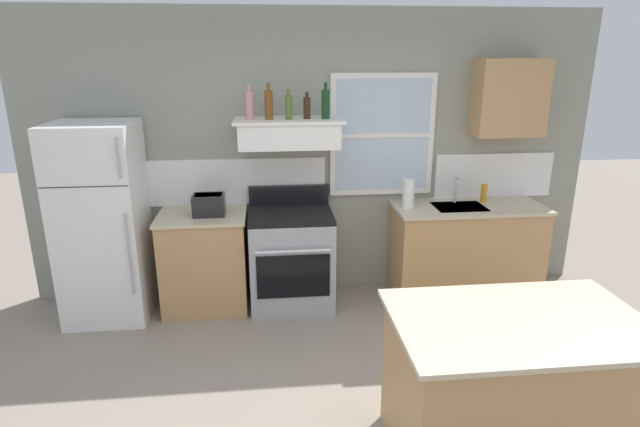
% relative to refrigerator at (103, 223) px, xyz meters
% --- Properties ---
extents(back_wall, '(5.40, 0.11, 2.70)m').
position_rel_refrigerator_xyz_m(back_wall, '(1.93, 0.39, 0.48)').
color(back_wall, gray).
rests_on(back_wall, ground_plane).
extents(refrigerator, '(0.70, 0.72, 1.75)m').
position_rel_refrigerator_xyz_m(refrigerator, '(0.00, 0.00, 0.00)').
color(refrigerator, white).
rests_on(refrigerator, ground_plane).
extents(counter_left_of_stove, '(0.79, 0.63, 0.91)m').
position_rel_refrigerator_xyz_m(counter_left_of_stove, '(0.85, 0.06, -0.42)').
color(counter_left_of_stove, tan).
rests_on(counter_left_of_stove, ground_plane).
extents(toaster, '(0.30, 0.20, 0.19)m').
position_rel_refrigerator_xyz_m(toaster, '(0.92, 0.02, 0.13)').
color(toaster, black).
rests_on(toaster, counter_left_of_stove).
extents(stove_range, '(0.76, 0.69, 1.09)m').
position_rel_refrigerator_xyz_m(stove_range, '(1.65, 0.02, -0.41)').
color(stove_range, '#9EA0A5').
rests_on(stove_range, ground_plane).
extents(range_hood_shelf, '(0.96, 0.52, 0.24)m').
position_rel_refrigerator_xyz_m(range_hood_shelf, '(1.65, 0.12, 0.75)').
color(range_hood_shelf, white).
extents(bottle_rose_pink, '(0.07, 0.07, 0.30)m').
position_rel_refrigerator_xyz_m(bottle_rose_pink, '(1.32, 0.08, 1.00)').
color(bottle_rose_pink, '#C67F84').
rests_on(bottle_rose_pink, range_hood_shelf).
extents(bottle_amber_wine, '(0.07, 0.07, 0.31)m').
position_rel_refrigerator_xyz_m(bottle_amber_wine, '(1.48, 0.09, 1.00)').
color(bottle_amber_wine, brown).
rests_on(bottle_amber_wine, range_hood_shelf).
extents(bottle_olive_oil_square, '(0.06, 0.06, 0.26)m').
position_rel_refrigerator_xyz_m(bottle_olive_oil_square, '(1.65, 0.07, 0.98)').
color(bottle_olive_oil_square, '#4C601E').
rests_on(bottle_olive_oil_square, range_hood_shelf).
extents(bottle_brown_stout, '(0.06, 0.06, 0.23)m').
position_rel_refrigerator_xyz_m(bottle_brown_stout, '(1.81, 0.10, 0.97)').
color(bottle_brown_stout, '#381E0F').
rests_on(bottle_brown_stout, range_hood_shelf).
extents(bottle_dark_green_wine, '(0.07, 0.07, 0.31)m').
position_rel_refrigerator_xyz_m(bottle_dark_green_wine, '(1.97, 0.07, 1.00)').
color(bottle_dark_green_wine, '#143819').
rests_on(bottle_dark_green_wine, range_hood_shelf).
extents(counter_right_with_sink, '(1.43, 0.63, 0.91)m').
position_rel_refrigerator_xyz_m(counter_right_with_sink, '(3.35, 0.06, -0.42)').
color(counter_right_with_sink, tan).
rests_on(counter_right_with_sink, ground_plane).
extents(sink_faucet, '(0.03, 0.17, 0.28)m').
position_rel_refrigerator_xyz_m(sink_faucet, '(3.25, 0.16, 0.21)').
color(sink_faucet, silver).
rests_on(sink_faucet, counter_right_with_sink).
extents(paper_towel_roll, '(0.11, 0.11, 0.27)m').
position_rel_refrigerator_xyz_m(paper_towel_roll, '(2.75, 0.06, 0.17)').
color(paper_towel_roll, white).
rests_on(paper_towel_roll, counter_right_with_sink).
extents(dish_soap_bottle, '(0.06, 0.06, 0.18)m').
position_rel_refrigerator_xyz_m(dish_soap_bottle, '(3.53, 0.16, 0.13)').
color(dish_soap_bottle, orange).
rests_on(dish_soap_bottle, counter_right_with_sink).
extents(kitchen_island, '(1.40, 0.90, 0.91)m').
position_rel_refrigerator_xyz_m(kitchen_island, '(2.80, -2.08, -0.42)').
color(kitchen_island, tan).
rests_on(kitchen_island, ground_plane).
extents(upper_cabinet_right, '(0.64, 0.32, 0.70)m').
position_rel_refrigerator_xyz_m(upper_cabinet_right, '(3.70, 0.20, 1.03)').
color(upper_cabinet_right, tan).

